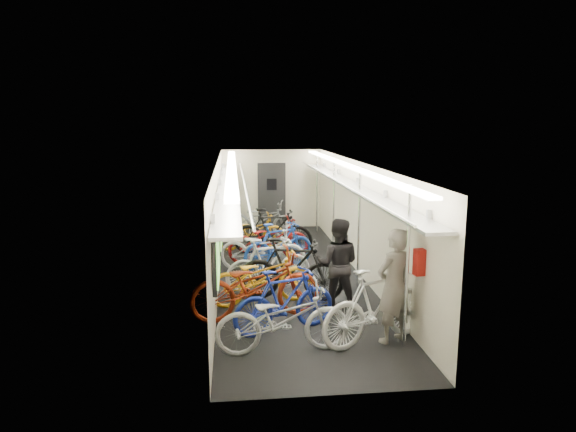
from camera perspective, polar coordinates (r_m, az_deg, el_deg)
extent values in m
plane|color=black|center=(11.13, 0.18, -6.46)|extent=(10.00, 10.00, 0.00)
plane|color=white|center=(10.68, 0.19, 5.95)|extent=(10.00, 10.00, 0.00)
plane|color=beige|center=(10.78, -7.77, -0.54)|extent=(0.00, 10.00, 10.00)
plane|color=beige|center=(11.11, 7.90, -0.22)|extent=(0.00, 10.00, 10.00)
plane|color=beige|center=(15.76, -1.85, 3.04)|extent=(3.00, 0.00, 3.00)
plane|color=beige|center=(6.06, 5.53, -9.30)|extent=(3.00, 0.00, 3.00)
cube|color=black|center=(7.65, -8.07, -4.74)|extent=(0.06, 1.10, 0.80)
cube|color=#A0E363|center=(7.65, -7.77, -4.74)|extent=(0.02, 0.96, 0.66)
cube|color=black|center=(9.79, -7.68, -1.37)|extent=(0.06, 1.10, 0.80)
cube|color=#A0E363|center=(9.79, -7.45, -1.36)|extent=(0.02, 0.96, 0.66)
cube|color=black|center=(11.95, -7.44, 0.79)|extent=(0.06, 1.10, 0.80)
cube|color=#A0E363|center=(11.95, -7.25, 0.80)|extent=(0.02, 0.96, 0.66)
cube|color=black|center=(14.12, -7.27, 2.29)|extent=(0.06, 1.10, 0.80)
cube|color=#A0E363|center=(14.12, -7.11, 2.29)|extent=(0.02, 0.96, 0.66)
cube|color=yellow|center=(8.70, -7.79, -2.53)|extent=(0.02, 0.22, 0.30)
cube|color=yellow|center=(10.86, -7.50, 0.08)|extent=(0.02, 0.22, 0.30)
cube|color=yellow|center=(13.03, -7.31, 1.82)|extent=(0.02, 0.22, 0.30)
cube|color=black|center=(15.73, -1.83, 2.28)|extent=(0.85, 0.08, 2.00)
cube|color=#999BA0|center=(10.66, -6.68, 3.28)|extent=(0.40, 9.70, 0.05)
cube|color=#999BA0|center=(10.94, 6.87, 3.46)|extent=(0.40, 9.70, 0.05)
cylinder|color=silver|center=(10.65, -4.91, 3.85)|extent=(0.04, 9.70, 0.04)
cylinder|color=silver|center=(10.86, 5.18, 3.97)|extent=(0.04, 9.70, 0.04)
cube|color=white|center=(10.62, -6.29, 5.54)|extent=(0.18, 9.60, 0.04)
cube|color=white|center=(10.88, 6.51, 5.65)|extent=(0.18, 9.60, 0.04)
cylinder|color=silver|center=(7.49, 13.10, -5.65)|extent=(0.05, 0.05, 2.38)
cylinder|color=silver|center=(10.09, 7.89, -1.30)|extent=(0.05, 0.05, 2.38)
cylinder|color=silver|center=(12.49, 5.12, 1.03)|extent=(0.05, 0.05, 2.38)
cylinder|color=silver|center=(14.92, 3.24, 2.60)|extent=(0.05, 0.05, 2.38)
imported|color=#B0B1B5|center=(7.37, -0.57, -11.36)|extent=(1.96, 0.79, 1.01)
imported|color=navy|center=(8.04, -0.38, -9.38)|extent=(1.77, 1.02, 1.03)
imported|color=maroon|center=(8.56, -3.54, -7.70)|extent=(2.30, 1.12, 1.15)
imported|color=black|center=(9.40, 0.35, -5.96)|extent=(2.01, 1.01, 1.17)
imported|color=#F3A716|center=(9.24, -2.98, -6.78)|extent=(2.02, 1.04, 1.01)
imported|color=silver|center=(9.96, -2.14, -5.38)|extent=(1.81, 0.97, 1.05)
imported|color=#AFB1B4|center=(11.21, -2.83, -3.67)|extent=(2.04, 1.20, 1.01)
imported|color=#1A41A1|center=(11.43, -1.03, -3.28)|extent=(1.80, 1.18, 1.05)
imported|color=maroon|center=(12.00, -2.14, -2.66)|extent=(2.06, 1.11, 1.03)
imported|color=black|center=(12.53, -1.68, -1.76)|extent=(2.01, 0.88, 1.17)
imported|color=orange|center=(13.17, -4.05, -1.74)|extent=(1.82, 0.89, 0.92)
imported|color=white|center=(7.75, 9.91, -9.75)|extent=(2.01, 1.27, 1.17)
imported|color=slate|center=(14.42, -2.96, -0.38)|extent=(2.12, 1.23, 1.05)
imported|color=slate|center=(7.76, 11.68, -7.62)|extent=(0.75, 0.66, 1.73)
imported|color=black|center=(9.02, 5.53, -5.29)|extent=(0.92, 0.80, 1.60)
cube|color=#A21610|center=(7.55, 14.79, -4.95)|extent=(0.28, 0.17, 0.38)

